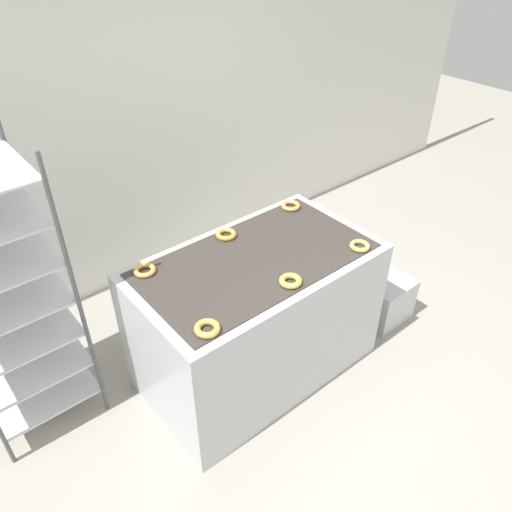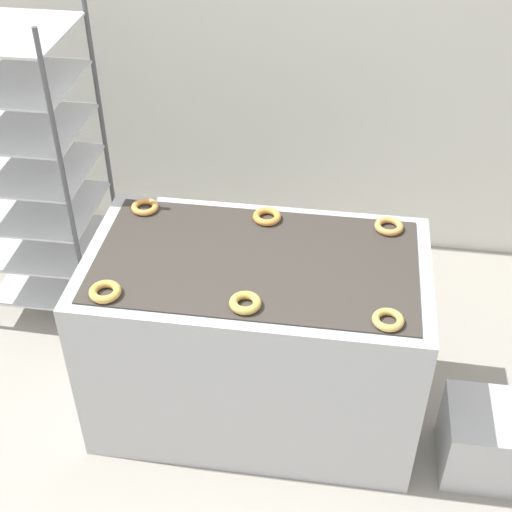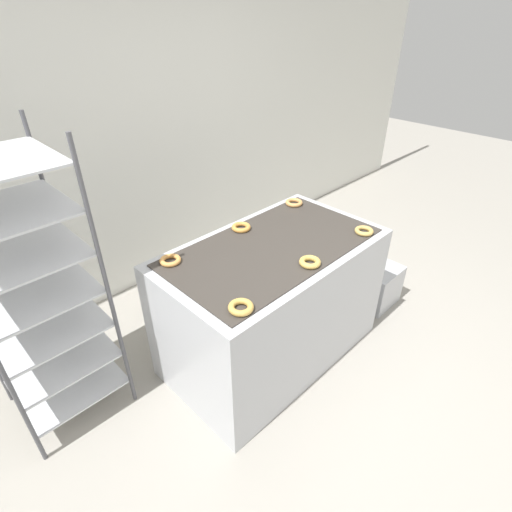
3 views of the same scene
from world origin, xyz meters
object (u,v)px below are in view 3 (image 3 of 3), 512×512
baking_rack_cart (33,292)px  fryer_machine (271,302)px  donut_near_center (309,262)px  donut_far_right (294,203)px  glaze_bin (374,284)px  donut_near_right (364,231)px  donut_far_left (170,260)px  donut_near_left (241,307)px  donut_far_center (241,227)px

baking_rack_cart → fryer_machine: bearing=-26.3°
donut_near_center → donut_far_right: (0.56, 0.60, -0.00)m
glaze_bin → donut_far_right: (-0.50, 0.51, 0.75)m
glaze_bin → donut_near_center: donut_near_center is taller
donut_near_right → donut_far_left: bearing=151.4°
donut_near_left → donut_far_right: bearing=28.7°
donut_far_right → donut_near_left: bearing=-151.3°
baking_rack_cart → donut_near_right: (1.78, -0.92, 0.04)m
donut_near_left → donut_far_right: size_ratio=1.01×
fryer_machine → donut_far_center: size_ratio=11.43×
donut_near_right → donut_far_right: bearing=89.5°
baking_rack_cart → donut_near_left: bearing=-53.7°
donut_far_left → donut_far_right: bearing=0.3°
glaze_bin → donut_near_center: size_ratio=2.80×
fryer_machine → donut_far_left: size_ratio=11.72×
donut_far_right → donut_far_left: bearing=-179.7°
glaze_bin → donut_far_center: size_ratio=2.75×
donut_far_right → glaze_bin: bearing=-45.9°
donut_near_center → donut_far_right: 0.82m
glaze_bin → donut_near_center: 1.30m
baking_rack_cart → donut_far_left: (0.67, -0.31, 0.04)m
fryer_machine → donut_far_right: size_ratio=11.44×
donut_near_right → donut_near_left: bearing=179.9°
donut_near_right → donut_far_left: size_ratio=0.98×
donut_far_left → baking_rack_cart: bearing=155.0°
donut_near_center → glaze_bin: bearing=4.4°
glaze_bin → donut_near_left: 1.78m
donut_near_center → donut_far_left: donut_near_center is taller
donut_near_center → donut_near_right: (0.55, -0.02, -0.00)m
fryer_machine → donut_near_left: (-0.56, -0.31, 0.47)m
baking_rack_cart → donut_near_left: (0.67, -0.91, 0.04)m
donut_near_right → donut_near_center: bearing=178.4°
glaze_bin → donut_far_right: donut_far_right is taller
glaze_bin → donut_far_center: bearing=153.9°
donut_far_center → donut_near_left: bearing=-133.1°
fryer_machine → donut_near_right: donut_near_right is taller
glaze_bin → donut_far_right: size_ratio=2.75×
donut_far_left → donut_far_right: (1.11, 0.01, 0.00)m
fryer_machine → donut_far_center: (0.01, 0.30, 0.47)m
donut_far_center → fryer_machine: bearing=-91.3°
fryer_machine → donut_far_right: donut_far_right is taller
fryer_machine → baking_rack_cart: size_ratio=0.85×
baking_rack_cart → donut_near_center: size_ratio=13.69×
donut_near_right → donut_far_right: same height
baking_rack_cart → donut_far_right: (1.78, -0.31, 0.04)m
fryer_machine → donut_near_right: size_ratio=12.00×
fryer_machine → donut_near_center: bearing=-90.9°
baking_rack_cart → donut_near_center: baking_rack_cart is taller
fryer_machine → glaze_bin: (1.05, -0.21, -0.28)m
donut_far_left → donut_far_center: donut_far_center is taller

